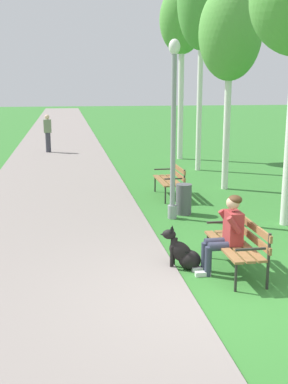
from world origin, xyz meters
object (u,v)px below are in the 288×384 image
(park_bench_mid, at_px, (171,178))
(birch_tree_fifth, at_px, (182,22))
(lamp_post_near, at_px, (173,129))
(litter_bin, at_px, (184,199))
(person_seated_on_near_bench, at_px, (226,231))
(pedestrian_distant, at_px, (48,134))
(birch_tree_third, at_px, (230,34))
(dog_black, at_px, (183,253))
(park_bench_near, at_px, (239,241))
(birch_tree_fourth, at_px, (202,3))

(park_bench_mid, bearing_deg, birch_tree_fifth, 74.40)
(park_bench_mid, relative_size, lamp_post_near, 0.39)
(birch_tree_fifth, xyz_separation_m, litter_bin, (-1.88, -8.11, -4.84))
(person_seated_on_near_bench, height_order, pedestrian_distant, pedestrian_distant)
(person_seated_on_near_bench, height_order, birch_tree_fifth, birch_tree_fifth)
(person_seated_on_near_bench, distance_m, birch_tree_third, 7.17)
(person_seated_on_near_bench, bearing_deg, park_bench_mid, 86.97)
(lamp_post_near, distance_m, litter_bin, 1.69)
(dog_black, relative_size, birch_tree_fifth, 0.12)
(dog_black, height_order, pedestrian_distant, pedestrian_distant)
(litter_bin, bearing_deg, birch_tree_third, 53.41)
(park_bench_mid, bearing_deg, pedestrian_distant, 111.08)
(park_bench_near, xyz_separation_m, birch_tree_fifth, (1.86, 11.62, 4.68))
(park_bench_near, height_order, park_bench_mid, same)
(pedestrian_distant, bearing_deg, dog_black, -79.57)
(park_bench_near, distance_m, birch_tree_fourth, 10.45)
(person_seated_on_near_bench, relative_size, litter_bin, 1.79)
(park_bench_near, xyz_separation_m, dog_black, (-0.83, 0.28, -0.25))
(birch_tree_third, bearing_deg, person_seated_on_near_bench, -108.70)
(park_bench_mid, bearing_deg, dog_black, -100.30)
(birch_tree_third, distance_m, litter_bin, 4.91)
(litter_bin, bearing_deg, birch_tree_fourth, 71.08)
(park_bench_near, bearing_deg, park_bench_mid, 89.27)
(birch_tree_third, xyz_separation_m, birch_tree_fifth, (0.06, 5.67, 0.98))
(person_seated_on_near_bench, distance_m, pedestrian_distant, 14.45)
(lamp_post_near, xyz_separation_m, litter_bin, (0.33, 0.31, -1.63))
(birch_tree_third, relative_size, litter_bin, 7.86)
(birch_tree_third, bearing_deg, litter_bin, -126.59)
(dog_black, height_order, birch_tree_third, birch_tree_third)
(park_bench_mid, xyz_separation_m, dog_black, (-0.89, -4.92, -0.25))
(park_bench_near, bearing_deg, birch_tree_fourth, 78.28)
(park_bench_near, distance_m, litter_bin, 3.51)
(lamp_post_near, bearing_deg, park_bench_near, -83.74)
(birch_tree_fifth, height_order, pedestrian_distant, birch_tree_fifth)
(birch_tree_fifth, bearing_deg, park_bench_mid, -105.60)
(park_bench_mid, height_order, pedestrian_distant, pedestrian_distant)
(park_bench_near, distance_m, birch_tree_third, 7.23)
(dog_black, xyz_separation_m, birch_tree_third, (2.62, 5.67, 3.95))
(lamp_post_near, bearing_deg, dog_black, -99.28)
(park_bench_mid, relative_size, person_seated_on_near_bench, 1.20)
(park_bench_mid, distance_m, dog_black, 5.01)
(lamp_post_near, relative_size, birch_tree_fourth, 0.54)
(birch_tree_fifth, bearing_deg, lamp_post_near, -104.70)
(park_bench_near, relative_size, park_bench_mid, 1.00)
(birch_tree_third, distance_m, birch_tree_fifth, 5.76)
(person_seated_on_near_bench, distance_m, litter_bin, 3.49)
(person_seated_on_near_bench, height_order, dog_black, person_seated_on_near_bench)
(birch_tree_third, bearing_deg, dog_black, -114.84)
(pedestrian_distant, bearing_deg, birch_tree_fifth, -25.66)
(park_bench_near, xyz_separation_m, birch_tree_third, (1.79, 5.95, 3.69))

